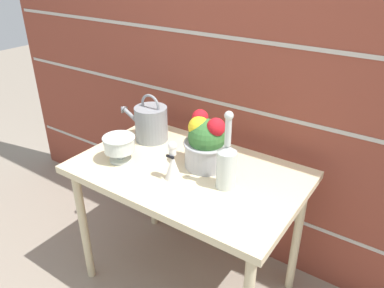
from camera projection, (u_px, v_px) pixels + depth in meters
name	position (u px, v px, depth m)	size (l,w,h in m)	color
ground_plane	(189.00, 280.00, 2.13)	(12.00, 12.00, 0.00)	gray
brick_wall	(239.00, 72.00, 1.97)	(3.60, 0.08, 2.20)	brown
patio_table	(188.00, 183.00, 1.83)	(1.09, 0.69, 0.74)	beige
watering_can	(151.00, 123.00, 2.03)	(0.32, 0.18, 0.26)	gray
crystal_pedestal_bowl	(119.00, 145.00, 1.82)	(0.16, 0.16, 0.13)	silver
flower_planter	(206.00, 142.00, 1.76)	(0.22, 0.22, 0.27)	#ADADB2
glass_decanter	(227.00, 163.00, 1.60)	(0.09, 0.09, 0.36)	silver
figurine_vase	(173.00, 164.00, 1.68)	(0.07, 0.07, 0.19)	white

